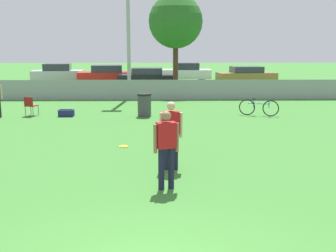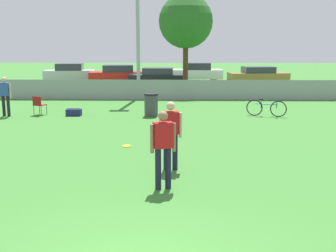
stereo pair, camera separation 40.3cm
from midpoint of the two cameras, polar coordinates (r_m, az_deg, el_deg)
fence_backline at (r=23.23m, az=-1.88°, el=4.93°), size 21.79×0.07×1.21m
tree_near_pole at (r=26.19m, az=0.59°, el=13.96°), size 3.28×3.28×6.01m
player_defender_red at (r=8.95m, az=-1.54°, el=-2.50°), size 0.54×0.33×1.71m
player_thrower_red at (r=10.33m, az=-0.71°, el=-0.62°), size 0.56×0.23×1.71m
frisbee_disc at (r=12.90m, az=-6.93°, el=-2.76°), size 0.28×0.28×0.03m
folding_chair_sideline at (r=19.08m, az=-18.72°, el=2.75°), size 0.55×0.55×0.83m
bicycle_sideline at (r=18.52m, az=11.59°, el=2.47°), size 1.63×0.63×0.75m
trash_bin at (r=18.06m, az=-3.86°, el=2.88°), size 0.60×0.60×0.98m
gear_bag_sideline at (r=18.59m, az=-14.22°, el=1.72°), size 0.64×0.35×0.31m
parked_car_silver at (r=34.91m, az=-15.06°, el=6.93°), size 4.12×2.20×1.46m
parked_car_red at (r=32.61m, az=-8.62°, el=6.90°), size 4.52×2.14×1.42m
parked_car_dark at (r=30.28m, az=-3.19°, el=6.63°), size 4.14×1.85×1.34m
parked_car_white at (r=34.98m, az=2.11°, el=7.31°), size 4.12×1.89×1.46m
parked_car_tan at (r=33.27m, az=10.22°, el=6.83°), size 4.63×2.29×1.29m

